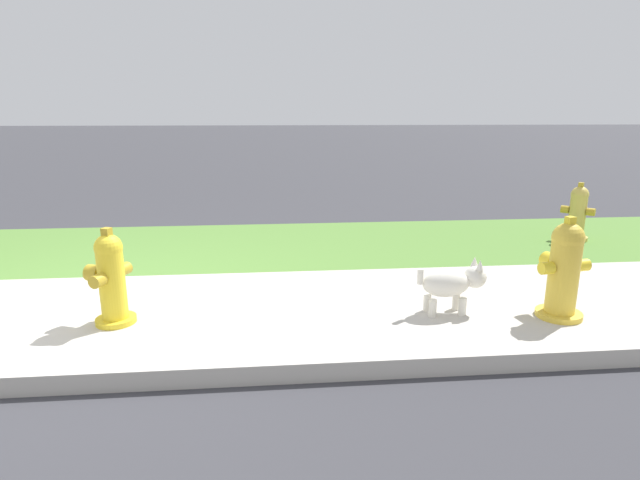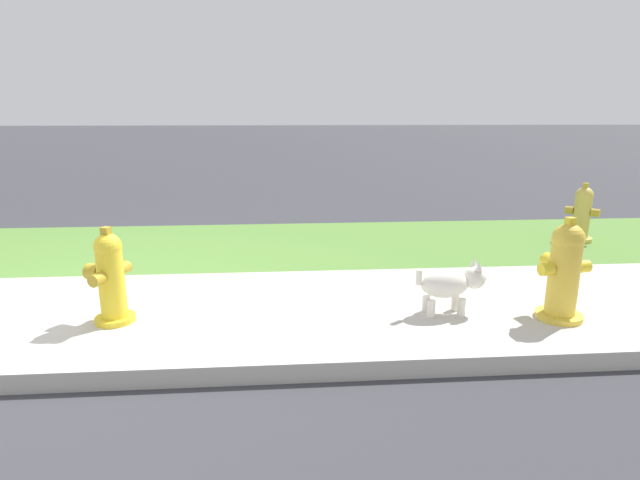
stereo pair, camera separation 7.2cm
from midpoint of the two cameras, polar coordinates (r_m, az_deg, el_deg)
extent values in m
plane|color=#38383D|center=(4.20, -25.77, -7.83)|extent=(120.00, 120.00, 0.00)
cube|color=#BCB7AD|center=(4.19, -25.78, -7.76)|extent=(18.00, 1.87, 0.01)
cube|color=#568438|center=(6.01, -19.03, -0.69)|extent=(18.00, 2.15, 0.01)
cube|color=#BCB7AD|center=(3.34, -32.18, -13.21)|extent=(18.00, 0.16, 0.12)
cylinder|color=yellow|center=(3.95, -21.84, -8.39)|extent=(0.28, 0.28, 0.05)
cylinder|color=yellow|center=(3.85, -22.23, -4.46)|extent=(0.18, 0.18, 0.52)
sphere|color=yellow|center=(3.78, -22.60, -0.71)|extent=(0.19, 0.19, 0.19)
cube|color=#B29323|center=(3.75, -22.76, 0.94)|extent=(0.07, 0.07, 0.06)
cylinder|color=#B29323|center=(3.73, -23.62, -4.16)|extent=(0.12, 0.12, 0.09)
cylinder|color=#B29323|center=(3.93, -21.08, -3.01)|extent=(0.12, 0.12, 0.09)
cylinder|color=#B29323|center=(3.92, -23.92, -3.34)|extent=(0.14, 0.15, 0.12)
cylinder|color=gold|center=(4.13, 26.06, -7.83)|extent=(0.33, 0.33, 0.05)
cylinder|color=gold|center=(4.03, 26.53, -3.78)|extent=(0.21, 0.21, 0.56)
sphere|color=gold|center=(3.96, 26.98, 0.09)|extent=(0.22, 0.22, 0.22)
cube|color=yellow|center=(3.94, 27.19, 1.90)|extent=(0.06, 0.06, 0.06)
cylinder|color=yellow|center=(3.92, 24.93, -3.06)|extent=(0.10, 0.10, 0.09)
cylinder|color=yellow|center=(4.11, 28.26, -2.68)|extent=(0.10, 0.10, 0.09)
cylinder|color=yellow|center=(4.13, 25.28, -2.26)|extent=(0.13, 0.12, 0.12)
cylinder|color=gold|center=(6.68, 27.73, 0.08)|extent=(0.29, 0.29, 0.05)
cylinder|color=gold|center=(6.63, 28.00, 2.39)|extent=(0.19, 0.19, 0.50)
sphere|color=gold|center=(6.59, 28.25, 4.52)|extent=(0.20, 0.20, 0.20)
cube|color=#B29323|center=(6.57, 28.37, 5.50)|extent=(0.08, 0.08, 0.06)
cylinder|color=#B29323|center=(6.64, 26.90, 3.06)|extent=(0.13, 0.13, 0.09)
cylinder|color=#B29323|center=(6.60, 29.23, 2.72)|extent=(0.13, 0.13, 0.09)
cylinder|color=#B29323|center=(6.76, 28.27, 3.07)|extent=(0.16, 0.15, 0.12)
ellipsoid|color=silver|center=(3.84, 14.61, -4.87)|extent=(0.38, 0.23, 0.21)
sphere|color=silver|center=(3.92, 17.74, -4.15)|extent=(0.17, 0.17, 0.17)
sphere|color=black|center=(3.96, 18.77, -4.19)|extent=(0.03, 0.03, 0.03)
cone|color=silver|center=(3.93, 17.69, -2.44)|extent=(0.06, 0.06, 0.07)
cone|color=silver|center=(3.85, 18.26, -2.83)|extent=(0.06, 0.06, 0.07)
cylinder|color=silver|center=(3.99, 15.71, -6.88)|extent=(0.06, 0.06, 0.14)
cylinder|color=silver|center=(3.90, 16.36, -7.47)|extent=(0.06, 0.06, 0.14)
cylinder|color=silver|center=(3.91, 12.54, -7.14)|extent=(0.06, 0.06, 0.14)
cylinder|color=silver|center=(3.81, 13.12, -7.75)|extent=(0.06, 0.06, 0.14)
cylinder|color=silver|center=(3.75, 11.79, -4.17)|extent=(0.05, 0.05, 0.11)
camera|label=1|loc=(0.04, -89.53, 0.12)|focal=28.00mm
camera|label=2|loc=(0.04, 90.47, -0.12)|focal=28.00mm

